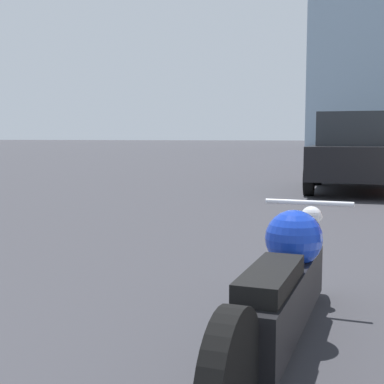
% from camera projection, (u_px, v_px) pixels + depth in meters
% --- Properties ---
extents(motorcycle, '(0.62, 2.67, 0.78)m').
position_uv_depth(motorcycle, '(285.00, 286.00, 3.02)').
color(motorcycle, black).
rests_on(motorcycle, ground_plane).
extents(parked_car_black, '(2.21, 4.48, 1.76)m').
position_uv_depth(parked_car_black, '(354.00, 152.00, 12.11)').
color(parked_car_black, black).
rests_on(parked_car_black, ground_plane).
extents(parked_car_blue, '(2.04, 4.59, 1.73)m').
position_uv_depth(parked_car_blue, '(380.00, 145.00, 24.38)').
color(parked_car_blue, '#1E3899').
rests_on(parked_car_blue, ground_plane).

